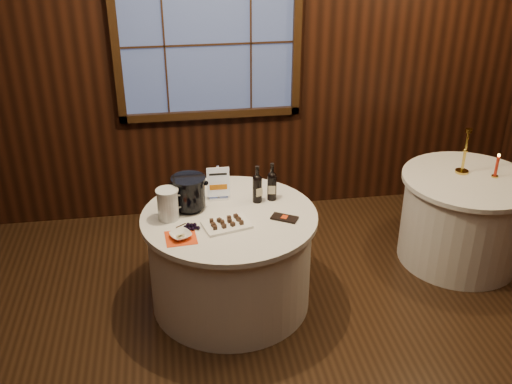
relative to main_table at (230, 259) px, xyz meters
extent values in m
cube|color=black|center=(0.00, 1.50, 1.11)|extent=(6.00, 0.02, 3.00)
cube|color=#3C4C7F|center=(0.00, 1.47, 1.26)|extent=(1.50, 0.01, 1.20)
cylinder|color=white|center=(0.00, 0.00, -0.02)|extent=(1.20, 1.20, 0.73)
cylinder|color=white|center=(0.00, 0.00, 0.36)|extent=(1.28, 1.28, 0.04)
cylinder|color=white|center=(2.00, 0.30, -0.02)|extent=(1.00, 1.00, 0.73)
cylinder|color=white|center=(2.00, 0.30, 0.36)|extent=(1.08, 1.08, 0.04)
cube|color=silver|center=(-0.05, 0.26, 0.39)|extent=(0.14, 0.08, 0.01)
cube|color=silver|center=(-0.05, 0.26, 0.53)|extent=(0.02, 0.01, 0.26)
cube|color=white|center=(-0.05, 0.25, 0.53)|extent=(0.17, 0.01, 0.24)
cylinder|color=black|center=(0.23, 0.16, 0.48)|extent=(0.07, 0.07, 0.19)
sphere|color=black|center=(0.23, 0.16, 0.57)|extent=(0.07, 0.07, 0.07)
cylinder|color=black|center=(0.23, 0.16, 0.62)|extent=(0.03, 0.03, 0.08)
cylinder|color=black|center=(0.23, 0.16, 0.66)|extent=(0.03, 0.03, 0.02)
cube|color=beige|center=(0.23, 0.13, 0.48)|extent=(0.05, 0.02, 0.07)
cylinder|color=black|center=(0.34, 0.19, 0.48)|extent=(0.07, 0.07, 0.19)
sphere|color=black|center=(0.34, 0.19, 0.57)|extent=(0.07, 0.07, 0.07)
cylinder|color=black|center=(0.34, 0.19, 0.63)|extent=(0.03, 0.03, 0.09)
cylinder|color=black|center=(0.34, 0.19, 0.67)|extent=(0.03, 0.03, 0.02)
cube|color=beige|center=(0.34, 0.15, 0.48)|extent=(0.05, 0.01, 0.07)
cylinder|color=black|center=(-0.28, 0.13, 0.40)|extent=(0.18, 0.18, 0.03)
cylinder|color=black|center=(-0.28, 0.13, 0.52)|extent=(0.23, 0.23, 0.20)
cylinder|color=black|center=(-0.28, 0.13, 0.63)|extent=(0.25, 0.25, 0.02)
cube|color=white|center=(-0.04, -0.16, 0.39)|extent=(0.36, 0.29, 0.02)
cube|color=black|center=(0.38, -0.12, 0.39)|extent=(0.21, 0.18, 0.02)
cylinder|color=#332312|center=(-0.35, -0.15, 0.40)|extent=(0.07, 0.03, 0.03)
cylinder|color=silver|center=(-0.43, 0.01, 0.49)|extent=(0.15, 0.15, 0.22)
cylinder|color=silver|center=(-0.43, 0.01, 0.61)|extent=(0.16, 0.16, 0.01)
torus|color=silver|center=(-0.36, 0.01, 0.50)|extent=(0.11, 0.04, 0.11)
cube|color=red|center=(-0.36, -0.27, 0.38)|extent=(0.22, 0.22, 0.00)
imported|color=white|center=(-0.36, -0.27, 0.40)|extent=(0.18, 0.18, 0.03)
cylinder|color=gold|center=(1.98, 0.41, 0.39)|extent=(0.11, 0.11, 0.02)
cylinder|color=gold|center=(1.98, 0.41, 0.57)|extent=(0.02, 0.02, 0.34)
cylinder|color=gold|center=(1.98, 0.41, 0.75)|extent=(0.06, 0.06, 0.03)
cylinder|color=gold|center=(2.21, 0.29, 0.39)|extent=(0.06, 0.06, 0.01)
cylinder|color=#B11F0D|center=(2.21, 0.29, 0.48)|extent=(0.02, 0.02, 0.17)
sphere|color=#FFB23F|center=(2.21, 0.29, 0.58)|extent=(0.02, 0.02, 0.02)
camera|label=1|loc=(-0.38, -3.74, 2.51)|focal=42.00mm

